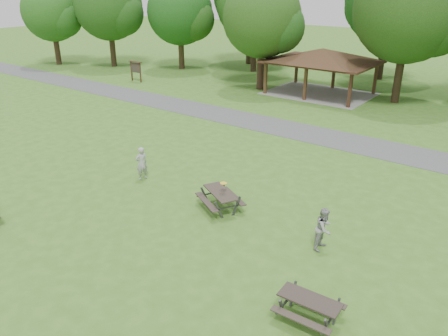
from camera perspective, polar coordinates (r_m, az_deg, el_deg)
ground at (r=17.64m, az=-10.57°, el=-7.22°), size 160.00×160.00×0.00m
asphalt_path at (r=28.04m, az=10.79°, el=4.52°), size 120.00×3.20×0.02m
pavilion at (r=37.81m, az=12.71°, el=13.96°), size 8.60×7.01×3.76m
notice_board at (r=42.83m, az=-11.48°, el=12.73°), size 1.60×0.30×1.88m
tree_row_a at (r=50.88m, az=-14.74°, el=19.57°), size 7.56×7.20×9.97m
tree_row_b at (r=48.21m, az=-5.69°, el=19.42°), size 7.14×6.80×9.28m
tree_row_c at (r=46.63m, az=4.20°, el=20.41°), size 8.19×7.80×10.67m
tree_row_d at (r=38.53m, az=5.12°, el=18.64°), size 6.93×6.60×9.27m
tree_row_e at (r=36.31m, az=23.16°, el=18.31°), size 8.40×8.00×11.02m
tree_deep_b at (r=45.09m, az=20.92°, el=19.41°), size 8.40×8.00×11.13m
tree_flank_left at (r=54.04m, az=-21.49°, el=18.28°), size 6.72×6.40×8.93m
picnic_table_middle at (r=18.17m, az=-0.50°, el=-3.65°), size 2.37×2.22×0.82m
picnic_table_far at (r=12.95m, az=11.09°, el=-17.01°), size 1.80×1.48×0.75m
frisbee_in_flight at (r=17.79m, az=-0.06°, el=-1.99°), size 0.30×0.30×0.02m
frisbee_thrower at (r=21.16m, az=-10.71°, el=0.59°), size 0.54×0.68×1.64m
frisbee_catcher at (r=15.92m, az=12.93°, el=-7.73°), size 0.61×0.78×1.59m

